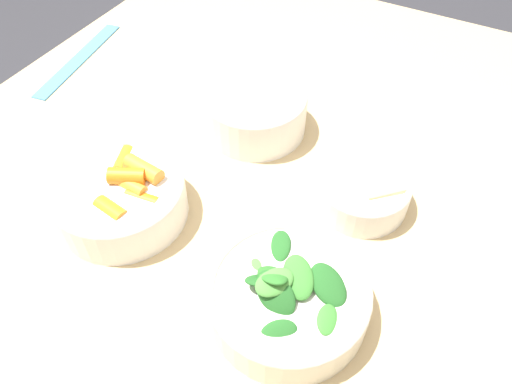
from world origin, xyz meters
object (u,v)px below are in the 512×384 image
(bowl_greens, at_px, (288,296))
(ruler, at_px, (79,59))
(bowl_cookies, at_px, (363,191))
(bowl_carrots, at_px, (121,197))
(bowl_beans_hotdog, at_px, (255,113))

(bowl_greens, height_order, ruler, bowl_greens)
(bowl_greens, xyz_separation_m, ruler, (0.28, 0.58, -0.03))
(ruler, bearing_deg, bowl_cookies, -98.12)
(bowl_carrots, bearing_deg, bowl_beans_hotdog, -16.83)
(ruler, bearing_deg, bowl_beans_hotdog, -92.15)
(bowl_carrots, relative_size, ruler, 0.68)
(bowl_carrots, relative_size, bowl_beans_hotdog, 1.10)
(bowl_cookies, xyz_separation_m, ruler, (0.08, 0.60, -0.02))
(bowl_carrots, distance_m, bowl_beans_hotdog, 0.25)
(bowl_greens, distance_m, bowl_cookies, 0.20)
(bowl_cookies, bearing_deg, bowl_beans_hotdog, 71.22)
(bowl_greens, distance_m, ruler, 0.64)
(ruler, bearing_deg, bowl_carrots, -129.21)
(bowl_greens, bearing_deg, bowl_carrots, 84.14)
(bowl_beans_hotdog, distance_m, bowl_cookies, 0.22)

